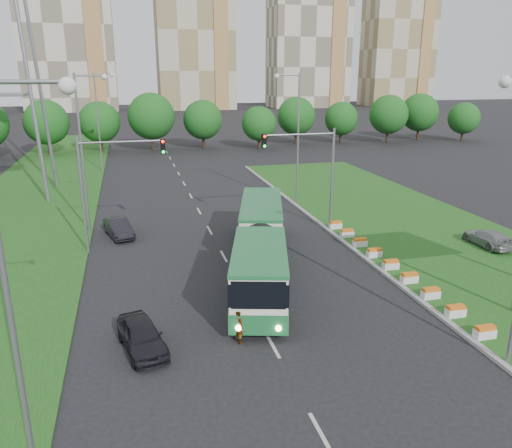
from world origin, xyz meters
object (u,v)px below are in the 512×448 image
object	(u,v)px
car_left_near	(142,336)
shopping_trolley	(237,327)
traffic_mast_median	(313,164)
car_left_far	(119,228)
traffic_mast_left	(106,176)
pedestrian	(239,326)
car_median	(488,238)
articulated_bus	(257,244)

from	to	relation	value
car_left_near	shopping_trolley	world-z (taller)	car_left_near
traffic_mast_median	car_left_near	distance (m)	20.66
car_left_far	shopping_trolley	xyz separation A→B (m)	(5.65, -16.54, -0.43)
shopping_trolley	car_left_far	bearing A→B (deg)	88.93
traffic_mast_left	pedestrian	size ratio (longest dim) A/B	4.84
traffic_mast_left	car_median	world-z (taller)	traffic_mast_left
car_left_far	pedestrian	xyz separation A→B (m)	(5.54, -17.56, 0.14)
car_left_far	car_median	distance (m)	27.12
traffic_mast_left	car_left_near	xyz separation A→B (m)	(1.58, -13.86, -4.65)
car_left_far	car_median	size ratio (longest dim) A/B	1.01
traffic_mast_left	car_left_near	world-z (taller)	traffic_mast_left
pedestrian	shopping_trolley	xyz separation A→B (m)	(0.11, 1.02, -0.57)
pedestrian	car_median	bearing A→B (deg)	-78.60
shopping_trolley	traffic_mast_median	bearing A→B (deg)	37.69
traffic_mast_left	car_median	bearing A→B (deg)	-12.95
car_left_near	car_left_far	world-z (taller)	car_left_near
car_left_near	car_left_far	bearing A→B (deg)	81.17
shopping_trolley	car_median	bearing A→B (deg)	0.39
car_left_far	shopping_trolley	size ratio (longest dim) A/B	7.97
pedestrian	traffic_mast_median	bearing A→B (deg)	-42.27
car_left_far	car_median	world-z (taller)	car_left_far
traffic_mast_median	car_left_near	world-z (taller)	traffic_mast_median
car_left_far	pedestrian	bearing A→B (deg)	-87.73
articulated_bus	car_left_far	world-z (taller)	articulated_bus
car_left_far	shopping_trolley	distance (m)	17.49
car_left_near	car_median	distance (m)	25.60
traffic_mast_left	car_left_near	distance (m)	14.70
articulated_bus	pedestrian	xyz separation A→B (m)	(-2.98, -8.28, -0.97)
articulated_bus	traffic_mast_median	bearing A→B (deg)	64.12
car_left_far	car_median	xyz separation A→B (m)	(25.51, -9.19, 0.06)
pedestrian	shopping_trolley	world-z (taller)	pedestrian
traffic_mast_median	car_left_far	world-z (taller)	traffic_mast_median
car_left_near	shopping_trolley	xyz separation A→B (m)	(4.50, 0.54, -0.44)
car_left_near	car_left_far	size ratio (longest dim) A/B	0.98
car_left_far	traffic_mast_left	bearing A→B (deg)	-112.78
pedestrian	shopping_trolley	size ratio (longest dim) A/B	3.15
articulated_bus	pedestrian	world-z (taller)	articulated_bus
traffic_mast_left	shopping_trolley	xyz separation A→B (m)	(6.08, -13.32, -5.09)
traffic_mast_left	pedestrian	distance (m)	16.17
traffic_mast_median	pedestrian	distance (m)	18.44
articulated_bus	car_median	bearing A→B (deg)	15.79
car_left_far	pedestrian	world-z (taller)	pedestrian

